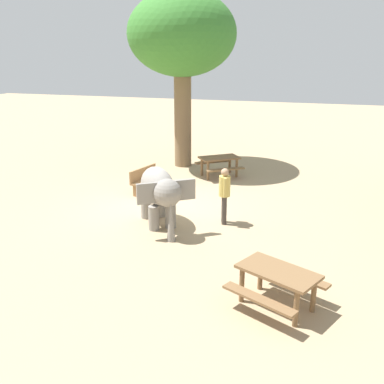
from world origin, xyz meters
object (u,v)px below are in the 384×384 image
object	(u,v)px
elephant	(160,191)
person_handler	(224,192)
picnic_table_far	(219,162)
wooden_bench	(146,179)
shade_tree_main	(182,36)
picnic_table_near	(278,279)

from	to	relation	value
elephant	person_handler	bearing A→B (deg)	77.08
person_handler	picnic_table_far	xyz separation A→B (m)	(-4.66, -1.27, -0.36)
elephant	person_handler	distance (m)	1.82
wooden_bench	picnic_table_far	size ratio (longest dim) A/B	0.70
shade_tree_main	picnic_table_near	world-z (taller)	shade_tree_main
elephant	picnic_table_near	xyz separation A→B (m)	(3.16, 3.61, -0.45)
wooden_bench	person_handler	bearing A→B (deg)	73.55
elephant	picnic_table_near	size ratio (longest dim) A/B	1.11
elephant	shade_tree_main	world-z (taller)	shade_tree_main
shade_tree_main	wooden_bench	world-z (taller)	shade_tree_main
shade_tree_main	picnic_table_near	xyz separation A→B (m)	(9.75, 5.08, -4.64)
shade_tree_main	picnic_table_far	distance (m)	5.15
person_handler	wooden_bench	distance (m)	3.80
person_handler	shade_tree_main	bearing A→B (deg)	-77.45
shade_tree_main	wooden_bench	distance (m)	6.17
elephant	wooden_bench	world-z (taller)	elephant
elephant	wooden_bench	size ratio (longest dim) A/B	1.53
picnic_table_near	picnic_table_far	world-z (taller)	same
shade_tree_main	wooden_bench	bearing A→B (deg)	-1.09
elephant	shade_tree_main	distance (m)	7.95
wooden_bench	picnic_table_near	xyz separation A→B (m)	(5.82, 5.16, 0.12)
elephant	shade_tree_main	bearing A→B (deg)	156.91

